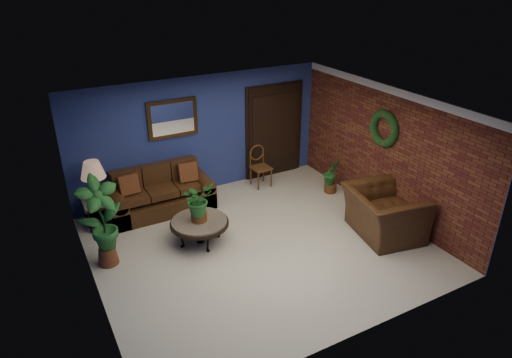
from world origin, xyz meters
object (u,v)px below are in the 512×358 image
end_table (98,206)px  armchair (384,213)px  sofa (160,196)px  table_lamp (93,176)px  side_chair (259,163)px  coffee_table (199,223)px

end_table → armchair: size_ratio=0.44×
sofa → armchair: size_ratio=1.54×
sofa → end_table: (-1.18, -0.03, 0.10)m
table_lamp → armchair: size_ratio=0.56×
armchair → side_chair: bearing=29.7°
coffee_table → armchair: armchair is taller
end_table → coffee_table: bearing=-45.7°
end_table → side_chair: side_chair is taller
sofa → armchair: (3.27, -2.82, 0.13)m
coffee_table → end_table: size_ratio=1.78×
coffee_table → sofa: bearing=99.4°
side_chair → end_table: bearing=179.0°
sofa → armchair: sofa is taller
end_table → side_chair: size_ratio=0.63×
coffee_table → end_table: end_table is taller
sofa → table_lamp: 1.38m
side_chair → armchair: (0.97, -2.86, -0.09)m
end_table → side_chair: bearing=1.1°
end_table → side_chair: (3.48, 0.07, 0.11)m
sofa → side_chair: 2.30m
end_table → armchair: (4.45, -2.80, 0.03)m
sofa → table_lamp: bearing=-178.7°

